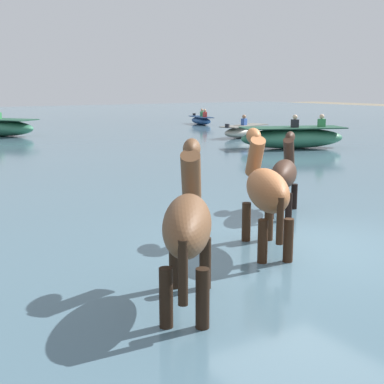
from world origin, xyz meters
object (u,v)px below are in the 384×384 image
(boat_distant_west, at_px, (201,120))
(boat_distant_east, at_px, (244,131))
(horse_lead_chestnut, at_px, (266,192))
(horse_flank_bay, at_px, (188,227))
(boat_mid_channel, at_px, (293,138))
(horse_trailing_dark_bay, at_px, (284,176))

(boat_distant_west, bearing_deg, boat_distant_east, -108.93)
(horse_lead_chestnut, relative_size, horse_flank_bay, 0.99)
(boat_distant_east, bearing_deg, boat_distant_west, 71.07)
(horse_lead_chestnut, height_order, boat_distant_west, horse_lead_chestnut)
(boat_mid_channel, height_order, boat_distant_east, boat_mid_channel)
(horse_lead_chestnut, relative_size, boat_distant_east, 0.68)
(boat_distant_west, relative_size, boat_distant_east, 0.83)
(boat_distant_west, bearing_deg, boat_mid_channel, -107.32)
(horse_trailing_dark_bay, relative_size, boat_mid_channel, 0.44)
(horse_lead_chestnut, relative_size, boat_distant_west, 0.82)
(horse_trailing_dark_bay, bearing_deg, horse_flank_bay, -144.99)
(horse_lead_chestnut, xyz_separation_m, boat_distant_west, (12.81, 21.36, -0.59))
(boat_mid_channel, bearing_deg, boat_distant_west, 72.68)
(horse_flank_bay, bearing_deg, horse_lead_chestnut, 28.40)
(horse_lead_chestnut, bearing_deg, boat_distant_west, 59.04)
(horse_flank_bay, bearing_deg, boat_distant_west, 56.59)
(horse_trailing_dark_bay, bearing_deg, boat_mid_channel, 46.40)
(boat_mid_channel, bearing_deg, horse_trailing_dark_bay, -133.60)
(boat_distant_east, bearing_deg, horse_trailing_dark_bay, -124.84)
(horse_trailing_dark_bay, relative_size, boat_distant_east, 0.61)
(horse_flank_bay, bearing_deg, boat_mid_channel, 42.97)
(horse_lead_chestnut, xyz_separation_m, boat_mid_channel, (9.01, 9.17, -0.44))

